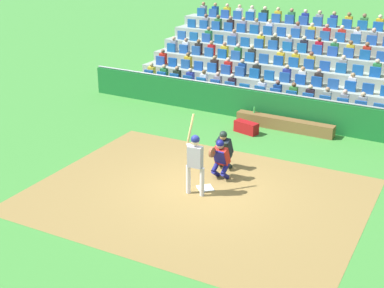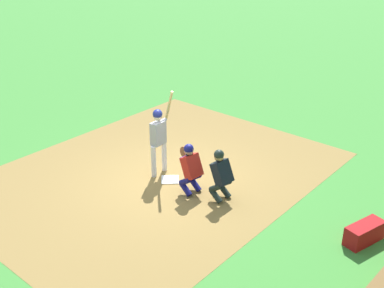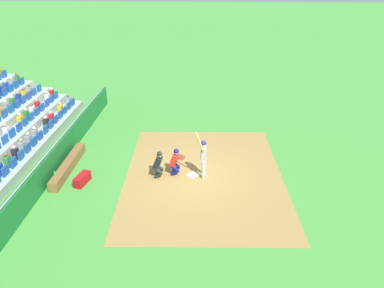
{
  "view_description": "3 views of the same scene",
  "coord_description": "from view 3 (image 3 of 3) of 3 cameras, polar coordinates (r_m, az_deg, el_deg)",
  "views": [
    {
      "loc": [
        -6.64,
        12.41,
        7.02
      ],
      "look_at": [
        0.59,
        -0.27,
        1.18
      ],
      "focal_mm": 50.72,
      "sensor_mm": 36.0,
      "label": 1
    },
    {
      "loc": [
        -7.56,
        -7.71,
        6.09
      ],
      "look_at": [
        -0.03,
        -0.79,
        1.28
      ],
      "focal_mm": 45.12,
      "sensor_mm": 36.0,
      "label": 2
    },
    {
      "loc": [
        13.45,
        0.53,
        8.57
      ],
      "look_at": [
        -0.43,
        -0.06,
        1.36
      ],
      "focal_mm": 32.72,
      "sensor_mm": 36.0,
      "label": 3
    }
  ],
  "objects": [
    {
      "name": "dugout_wall",
      "position": [
        17.08,
        -21.65,
        -2.55
      ],
      "size": [
        17.8,
        0.24,
        1.24
      ],
      "color": "#186329",
      "rests_on": "ground_plane"
    },
    {
      "name": "batter_at_plate",
      "position": [
        15.31,
        1.85,
        -1.74
      ],
      "size": [
        0.58,
        0.47,
        2.29
      ],
      "color": "silver",
      "rests_on": "ground_plane"
    },
    {
      "name": "home_plate_umpire",
      "position": [
        15.58,
        -5.49,
        -3.07
      ],
      "size": [
        0.47,
        0.46,
        1.29
      ],
      "color": "black",
      "rests_on": "ground_plane"
    },
    {
      "name": "dugout_bench",
      "position": [
        17.22,
        -19.5,
        -3.33
      ],
      "size": [
        3.75,
        0.4,
        0.44
      ],
      "primitive_type": "cube",
      "color": "brown",
      "rests_on": "ground_plane"
    },
    {
      "name": "infield_dirt_patch",
      "position": [
        15.95,
        1.94,
        -5.1
      ],
      "size": [
        9.34,
        7.35,
        0.01
      ],
      "primitive_type": "cube",
      "rotation": [
        0.0,
        0.0,
        0.03
      ],
      "color": "olive",
      "rests_on": "ground_plane"
    },
    {
      "name": "home_plate_marker",
      "position": [
        15.95,
        0.14,
        -5.02
      ],
      "size": [
        0.62,
        0.62,
        0.02
      ],
      "primitive_type": "cube",
      "rotation": [
        0.0,
        0.0,
        0.79
      ],
      "color": "white",
      "rests_on": "infield_dirt_patch"
    },
    {
      "name": "water_bottle_on_bench",
      "position": [
        16.1,
        -21.44,
        -4.58
      ],
      "size": [
        0.07,
        0.07,
        0.22
      ],
      "primitive_type": "cylinder",
      "color": "green",
      "rests_on": "dugout_bench"
    },
    {
      "name": "catcher_crouching",
      "position": [
        15.7,
        -2.7,
        -2.63
      ],
      "size": [
        0.48,
        0.72,
        1.3
      ],
      "color": "navy",
      "rests_on": "ground_plane"
    },
    {
      "name": "ground_plane",
      "position": [
        15.96,
        0.14,
        -5.07
      ],
      "size": [
        160.0,
        160.0,
        0.0
      ],
      "primitive_type": "plane",
      "color": "#3F8936"
    },
    {
      "name": "equipment_duffel_bag",
      "position": [
        16.01,
        -17.45,
        -5.49
      ],
      "size": [
        0.96,
        0.56,
        0.42
      ],
      "primitive_type": "cube",
      "rotation": [
        0.0,
        0.0,
        -0.23
      ],
      "color": "#A31114",
      "rests_on": "ground_plane"
    }
  ]
}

